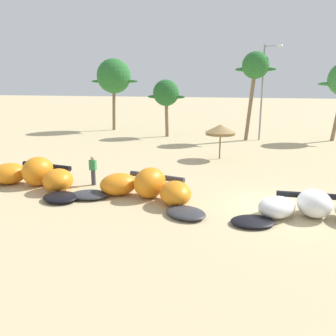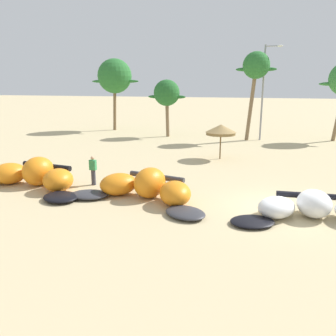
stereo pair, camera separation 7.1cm
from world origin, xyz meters
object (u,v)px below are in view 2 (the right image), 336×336
kite_far_left (33,176)px  beach_umbrella_near_van (221,130)px  kite_left_of_center (315,209)px  kite_left (146,188)px  person_near_kites (93,170)px  palm_left_of_gap (256,67)px  palm_leftmost (115,76)px  lamppost_west (264,88)px  palm_left (167,94)px

kite_far_left → beach_umbrella_near_van: size_ratio=3.04×
kite_far_left → kite_left_of_center: (14.10, -0.62, -0.17)m
kite_left → kite_far_left: bearing=178.3°
kite_left → person_near_kites: size_ratio=4.54×
palm_left_of_gap → palm_leftmost: bearing=168.0°
lamppost_west → kite_left_of_center: bearing=-82.4°
kite_far_left → lamppost_west: size_ratio=0.86×
palm_left_of_gap → lamppost_west: (0.87, 0.52, -1.93)m
palm_left → lamppost_west: size_ratio=0.65×
palm_leftmost → palm_left: 8.28m
palm_left_of_gap → kite_far_left: bearing=-118.0°
kite_left_of_center → palm_left: 24.33m
beach_umbrella_near_van → palm_left_of_gap: 10.85m
person_near_kites → lamppost_west: lamppost_west is taller
kite_left → palm_left_of_gap: 21.23m
person_near_kites → palm_left_of_gap: bearing=67.7°
palm_left → palm_left_of_gap: (8.87, -0.17, 2.50)m
kite_far_left → palm_leftmost: 24.52m
person_near_kites → lamppost_west: bearing=66.0°
kite_left → beach_umbrella_near_van: 10.63m
person_near_kites → kite_left_of_center: bearing=-9.8°
palm_left_of_gap → lamppost_west: 2.18m
person_near_kites → palm_leftmost: bearing=111.8°
beach_umbrella_near_van → palm_leftmost: palm_leftmost is taller
kite_far_left → palm_left: palm_left is taller
kite_left_of_center → palm_left_of_gap: size_ratio=0.85×
kite_far_left → kite_left: bearing=-1.7°
kite_far_left → palm_left_of_gap: bearing=62.0°
kite_far_left → palm_left: bearing=85.5°
palm_leftmost → lamppost_west: (17.12, -2.94, -1.26)m
person_near_kites → palm_left: bearing=94.1°
palm_left → kite_left_of_center: bearing=-58.5°
kite_left_of_center → palm_left: size_ratio=1.22×
palm_leftmost → kite_left_of_center: bearing=-50.0°
beach_umbrella_near_van → palm_leftmost: (-14.45, 13.03, 4.12)m
kite_left → palm_leftmost: size_ratio=0.88×
beach_umbrella_near_van → kite_left: bearing=-101.6°
beach_umbrella_near_van → lamppost_west: (2.66, 10.09, 2.86)m
palm_left_of_gap → lamppost_west: bearing=30.8°
palm_left → palm_left_of_gap: size_ratio=0.70×
kite_left_of_center → person_near_kites: 11.36m
palm_leftmost → palm_left: (7.37, -3.29, -1.83)m
beach_umbrella_near_van → kite_far_left: bearing=-130.6°
kite_far_left → beach_umbrella_near_van: beach_umbrella_near_van is taller
kite_left → beach_umbrella_near_van: beach_umbrella_near_van is taller
palm_leftmost → palm_left: bearing=-24.1°
kite_far_left → palm_left_of_gap: size_ratio=0.93×
palm_left → lamppost_west: 9.77m
person_near_kites → palm_leftmost: 24.13m
palm_leftmost → kite_left: bearing=-62.1°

